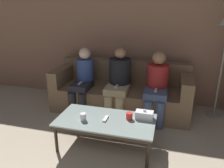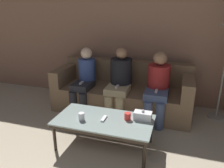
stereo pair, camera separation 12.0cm
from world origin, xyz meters
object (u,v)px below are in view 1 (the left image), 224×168
object	(u,v)px
tissue_box	(144,115)
seated_person_mid_right	(157,84)
game_remote	(106,119)
cup_near_left	(129,116)
seated_person_left_end	(83,79)
couch	(121,92)
cup_near_right	(83,117)
coffee_table	(106,122)
seated_person_mid_left	(119,80)

from	to	relation	value
tissue_box	seated_person_mid_right	world-z (taller)	seated_person_mid_right
tissue_box	game_remote	bearing A→B (deg)	-162.50
cup_near_left	seated_person_left_end	bearing A→B (deg)	138.04
cup_near_left	seated_person_mid_right	size ratio (longest dim) A/B	0.08
couch	cup_near_right	size ratio (longest dim) A/B	24.21
couch	coffee_table	distance (m)	1.17
couch	tissue_box	distance (m)	1.16
cup_near_left	seated_person_mid_left	distance (m)	0.97
game_remote	seated_person_mid_right	bearing A→B (deg)	60.57
tissue_box	seated_person_mid_right	bearing A→B (deg)	84.24
cup_near_right	seated_person_mid_left	bearing A→B (deg)	79.96
coffee_table	seated_person_mid_left	bearing A→B (deg)	94.02
cup_near_right	seated_person_mid_right	size ratio (longest dim) A/B	0.09
cup_near_left	seated_person_mid_right	distance (m)	0.94
coffee_table	game_remote	world-z (taller)	game_remote
cup_near_right	seated_person_left_end	distance (m)	1.14
seated_person_left_end	seated_person_mid_left	bearing A→B (deg)	2.26
seated_person_mid_right	game_remote	bearing A→B (deg)	-119.43
cup_near_left	tissue_box	xyz separation A→B (m)	(0.18, 0.06, 0.01)
couch	game_remote	world-z (taller)	couch
coffee_table	seated_person_mid_right	xyz separation A→B (m)	(0.55, 0.97, 0.23)
tissue_box	game_remote	size ratio (longest dim) A/B	1.47
cup_near_right	tissue_box	xyz separation A→B (m)	(0.72, 0.24, 0.00)
coffee_table	cup_near_left	distance (m)	0.31
couch	cup_near_left	xyz separation A→B (m)	(0.35, -1.09, 0.14)
cup_near_right	game_remote	bearing A→B (deg)	20.81
cup_near_left	cup_near_right	size ratio (longest dim) A/B	0.94
cup_near_right	couch	bearing A→B (deg)	81.46
coffee_table	cup_near_right	bearing A→B (deg)	-159.19
cup_near_right	coffee_table	bearing A→B (deg)	20.81
cup_near_right	seated_person_left_end	xyz separation A→B (m)	(-0.42, 1.05, 0.13)
tissue_box	game_remote	xyz separation A→B (m)	(-0.46, -0.15, -0.04)
game_remote	seated_person_left_end	world-z (taller)	seated_person_left_end
cup_near_right	seated_person_mid_right	bearing A→B (deg)	52.95
tissue_box	game_remote	distance (m)	0.49
coffee_table	cup_near_left	xyz separation A→B (m)	(0.28, 0.08, 0.08)
coffee_table	tissue_box	world-z (taller)	tissue_box
couch	seated_person_mid_left	distance (m)	0.35
coffee_table	game_remote	bearing A→B (deg)	180.00
seated_person_mid_left	seated_person_mid_right	distance (m)	0.62
game_remote	tissue_box	bearing A→B (deg)	17.50
coffee_table	seated_person_mid_right	size ratio (longest dim) A/B	1.13
tissue_box	cup_near_right	bearing A→B (deg)	-161.29
cup_near_right	seated_person_mid_left	xyz separation A→B (m)	(0.19, 1.08, 0.16)
coffee_table	seated_person_mid_left	world-z (taller)	seated_person_mid_left
game_remote	cup_near_left	bearing A→B (deg)	16.20
cup_near_left	couch	bearing A→B (deg)	107.99
couch	seated_person_mid_right	size ratio (longest dim) A/B	2.13
tissue_box	seated_person_mid_right	size ratio (longest dim) A/B	0.20
coffee_table	cup_near_left	bearing A→B (deg)	16.20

